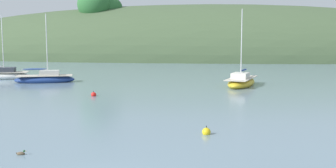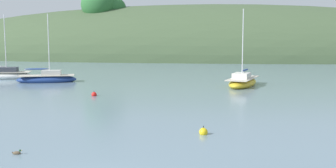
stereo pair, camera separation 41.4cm
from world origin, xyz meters
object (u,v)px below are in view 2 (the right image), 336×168
(sailboat_blue_center, at_px, (47,79))
(mooring_buoy_channel, at_px, (94,95))
(mooring_buoy_inner, at_px, (203,132))
(sailboat_orange_cutter, at_px, (243,82))
(sailboat_cream_ketch, at_px, (4,75))
(duck_lead, at_px, (17,153))

(sailboat_blue_center, distance_m, mooring_buoy_channel, 12.69)
(mooring_buoy_inner, distance_m, mooring_buoy_channel, 15.68)
(mooring_buoy_inner, bearing_deg, sailboat_blue_center, 129.35)
(mooring_buoy_inner, bearing_deg, sailboat_orange_cutter, 81.43)
(sailboat_cream_ketch, distance_m, mooring_buoy_inner, 35.12)
(sailboat_orange_cutter, distance_m, sailboat_blue_center, 21.17)
(sailboat_orange_cutter, xyz_separation_m, sailboat_blue_center, (-21.15, 0.87, -0.02))
(sailboat_orange_cutter, bearing_deg, mooring_buoy_channel, -145.87)
(sailboat_cream_ketch, xyz_separation_m, sailboat_blue_center, (6.72, -3.03, -0.01))
(duck_lead, bearing_deg, sailboat_cream_ketch, 120.05)
(sailboat_cream_ketch, height_order, duck_lead, sailboat_cream_ketch)
(sailboat_orange_cutter, height_order, duck_lead, sailboat_orange_cutter)
(sailboat_blue_center, relative_size, mooring_buoy_inner, 14.21)
(sailboat_cream_ketch, distance_m, sailboat_orange_cutter, 28.15)
(mooring_buoy_channel, bearing_deg, sailboat_blue_center, 131.13)
(sailboat_blue_center, relative_size, mooring_buoy_channel, 14.21)
(sailboat_cream_ketch, height_order, sailboat_orange_cutter, sailboat_orange_cutter)
(sailboat_cream_ketch, distance_m, duck_lead, 34.00)
(sailboat_orange_cutter, relative_size, duck_lead, 18.64)
(sailboat_cream_ketch, relative_size, mooring_buoy_inner, 14.48)
(sailboat_cream_ketch, xyz_separation_m, mooring_buoy_channel, (15.07, -12.58, -0.28))
(sailboat_blue_center, distance_m, duck_lead, 28.34)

